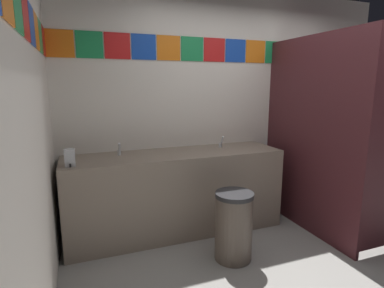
{
  "coord_description": "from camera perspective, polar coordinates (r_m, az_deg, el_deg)",
  "views": [
    {
      "loc": [
        -1.8,
        -1.83,
        1.61
      ],
      "look_at": [
        -0.77,
        0.92,
        1.03
      ],
      "focal_mm": 28.69,
      "sensor_mm": 36.0,
      "label": 1
    }
  ],
  "objects": [
    {
      "name": "toilet",
      "position": [
        4.3,
        21.58,
        -7.33
      ],
      "size": [
        0.39,
        0.49,
        0.74
      ],
      "color": "white",
      "rests_on": "ground_plane"
    },
    {
      "name": "faucet_left",
      "position": [
        3.22,
        -13.38,
        -1.19
      ],
      "size": [
        0.04,
        0.1,
        0.14
      ],
      "color": "silver",
      "rests_on": "vanity_counter"
    },
    {
      "name": "wall_side",
      "position": [
        1.87,
        -29.26,
        1.96
      ],
      "size": [
        0.09,
        3.03,
        2.7
      ],
      "color": "silver",
      "rests_on": "ground_plane"
    },
    {
      "name": "ground_plane",
      "position": [
        3.03,
        21.79,
        -21.78
      ],
      "size": [
        9.02,
        9.02,
        0.0
      ],
      "primitive_type": "plane",
      "color": "gray"
    },
    {
      "name": "soap_dispenser",
      "position": [
        2.93,
        -21.76,
        -2.39
      ],
      "size": [
        0.09,
        0.09,
        0.16
      ],
      "color": "#B7BABF",
      "rests_on": "vanity_counter"
    },
    {
      "name": "vanity_counter",
      "position": [
        3.39,
        -2.98,
        -8.83
      ],
      "size": [
        2.31,
        0.61,
        0.88
      ],
      "color": "gray",
      "rests_on": "ground_plane"
    },
    {
      "name": "faucet_right",
      "position": [
        3.55,
        5.41,
        0.18
      ],
      "size": [
        0.04,
        0.1,
        0.14
      ],
      "color": "silver",
      "rests_on": "vanity_counter"
    },
    {
      "name": "trash_bin",
      "position": [
        2.94,
        7.74,
        -14.86
      ],
      "size": [
        0.35,
        0.35,
        0.64
      ],
      "color": "brown",
      "rests_on": "ground_plane"
    },
    {
      "name": "wall_back",
      "position": [
        3.84,
        7.5,
        7.26
      ],
      "size": [
        4.1,
        0.09,
        2.7
      ],
      "color": "silver",
      "rests_on": "ground_plane"
    },
    {
      "name": "stall_divider",
      "position": [
        3.47,
        25.74,
        0.81
      ],
      "size": [
        0.92,
        1.48,
        2.1
      ],
      "color": "#471E23",
      "rests_on": "ground_plane"
    }
  ]
}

